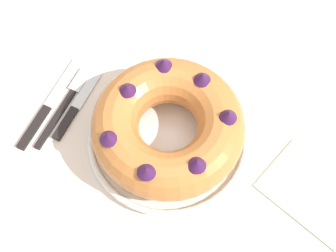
{
  "coord_description": "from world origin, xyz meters",
  "views": [
    {
      "loc": [
        0.16,
        -0.34,
        1.57
      ],
      "look_at": [
        0.01,
        -0.01,
        0.82
      ],
      "focal_mm": 50.0,
      "sensor_mm": 36.0,
      "label": 1
    }
  ],
  "objects_px": {
    "serving_knife": "(46,109)",
    "cake_knife": "(74,109)",
    "fork": "(67,102)",
    "bundt_cake": "(168,126)",
    "napkin": "(313,193)",
    "serving_dish": "(168,138)"
  },
  "relations": [
    {
      "from": "fork",
      "to": "cake_knife",
      "type": "distance_m",
      "value": 0.02
    },
    {
      "from": "bundt_cake",
      "to": "serving_knife",
      "type": "bearing_deg",
      "value": -170.77
    },
    {
      "from": "serving_knife",
      "to": "cake_knife",
      "type": "distance_m",
      "value": 0.05
    },
    {
      "from": "serving_dish",
      "to": "napkin",
      "type": "height_order",
      "value": "serving_dish"
    },
    {
      "from": "fork",
      "to": "napkin",
      "type": "relative_size",
      "value": 1.08
    },
    {
      "from": "serving_knife",
      "to": "napkin",
      "type": "xyz_separation_m",
      "value": [
        0.52,
        0.06,
        -0.0
      ]
    },
    {
      "from": "fork",
      "to": "napkin",
      "type": "distance_m",
      "value": 0.5
    },
    {
      "from": "serving_knife",
      "to": "cake_knife",
      "type": "relative_size",
      "value": 1.34
    },
    {
      "from": "bundt_cake",
      "to": "napkin",
      "type": "bearing_deg",
      "value": 3.4
    },
    {
      "from": "cake_knife",
      "to": "napkin",
      "type": "height_order",
      "value": "cake_knife"
    },
    {
      "from": "bundt_cake",
      "to": "napkin",
      "type": "relative_size",
      "value": 1.55
    },
    {
      "from": "serving_dish",
      "to": "cake_knife",
      "type": "relative_size",
      "value": 1.84
    },
    {
      "from": "bundt_cake",
      "to": "cake_knife",
      "type": "height_order",
      "value": "bundt_cake"
    },
    {
      "from": "bundt_cake",
      "to": "serving_dish",
      "type": "bearing_deg",
      "value": 108.63
    },
    {
      "from": "bundt_cake",
      "to": "cake_knife",
      "type": "distance_m",
      "value": 0.2
    },
    {
      "from": "serving_dish",
      "to": "fork",
      "type": "xyz_separation_m",
      "value": [
        -0.22,
        -0.01,
        -0.01
      ]
    },
    {
      "from": "serving_dish",
      "to": "napkin",
      "type": "distance_m",
      "value": 0.28
    },
    {
      "from": "serving_knife",
      "to": "napkin",
      "type": "height_order",
      "value": "serving_knife"
    },
    {
      "from": "fork",
      "to": "serving_knife",
      "type": "distance_m",
      "value": 0.04
    },
    {
      "from": "bundt_cake",
      "to": "cake_knife",
      "type": "bearing_deg",
      "value": -174.57
    },
    {
      "from": "serving_knife",
      "to": "bundt_cake",
      "type": "bearing_deg",
      "value": 12.21
    },
    {
      "from": "napkin",
      "to": "serving_dish",
      "type": "bearing_deg",
      "value": -176.61
    }
  ]
}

